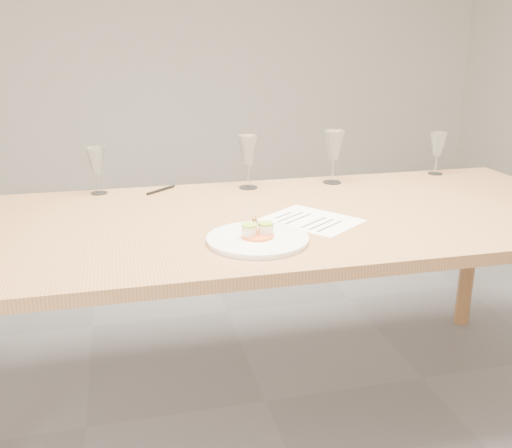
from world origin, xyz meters
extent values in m
plane|color=slate|center=(0.00, 0.00, 0.00)|extent=(7.00, 7.00, 0.00)
plane|color=beige|center=(0.00, 3.50, 1.50)|extent=(6.00, 0.00, 6.00)
cube|color=#AC794B|center=(0.00, 0.00, 0.73)|extent=(2.40, 1.00, 0.04)
cylinder|color=#AC794B|center=(1.10, 0.40, 0.35)|extent=(0.07, 0.07, 0.71)
cylinder|color=white|center=(-0.09, -0.25, 0.76)|extent=(0.30, 0.30, 0.01)
cylinder|color=white|center=(-0.09, -0.25, 0.76)|extent=(0.31, 0.31, 0.01)
cylinder|color=orange|center=(-0.09, -0.25, 0.77)|extent=(0.10, 0.10, 0.01)
cylinder|color=#F4E1C7|center=(-0.12, -0.26, 0.79)|extent=(0.05, 0.05, 0.03)
cylinder|color=#F4E1C7|center=(-0.07, -0.25, 0.79)|extent=(0.05, 0.05, 0.03)
cylinder|color=#96BD34|center=(-0.12, -0.26, 0.81)|extent=(0.05, 0.05, 0.01)
cylinder|color=#96BD34|center=(-0.07, -0.25, 0.81)|extent=(0.05, 0.05, 0.01)
cylinder|color=#D1CB6F|center=(-0.03, -0.30, 0.76)|extent=(0.05, 0.05, 0.00)
cube|color=white|center=(0.13, -0.09, 0.75)|extent=(0.36, 0.37, 0.00)
cube|color=black|center=(0.05, -0.02, 0.75)|extent=(0.08, 0.06, 0.00)
cube|color=black|center=(0.07, -0.04, 0.75)|extent=(0.12, 0.09, 0.00)
cube|color=black|center=(0.09, -0.07, 0.75)|extent=(0.12, 0.09, 0.00)
cube|color=black|center=(0.13, -0.12, 0.75)|extent=(0.12, 0.09, 0.00)
cube|color=black|center=(0.15, -0.14, 0.75)|extent=(0.12, 0.09, 0.00)
cube|color=black|center=(0.17, -0.17, 0.75)|extent=(0.12, 0.09, 0.00)
cylinder|color=black|center=(-0.33, 0.41, 0.76)|extent=(0.12, 0.11, 0.01)
cube|color=silver|center=(-0.29, 0.45, 0.76)|extent=(0.02, 0.02, 0.00)
cylinder|color=white|center=(-0.57, 0.44, 0.75)|extent=(0.06, 0.06, 0.00)
cylinder|color=white|center=(-0.57, 0.44, 0.79)|extent=(0.01, 0.01, 0.08)
cone|color=white|center=(-0.57, 0.44, 0.88)|extent=(0.07, 0.07, 0.10)
cylinder|color=white|center=(0.02, 0.38, 0.75)|extent=(0.08, 0.08, 0.00)
cylinder|color=white|center=(0.02, 0.38, 0.80)|extent=(0.01, 0.01, 0.09)
cone|color=white|center=(0.02, 0.38, 0.91)|extent=(0.09, 0.09, 0.12)
cylinder|color=white|center=(0.39, 0.39, 0.75)|extent=(0.08, 0.08, 0.00)
cylinder|color=white|center=(0.39, 0.39, 0.80)|extent=(0.01, 0.01, 0.09)
cone|color=white|center=(0.39, 0.39, 0.91)|extent=(0.09, 0.09, 0.12)
cylinder|color=white|center=(0.89, 0.43, 0.75)|extent=(0.07, 0.07, 0.00)
cylinder|color=white|center=(0.89, 0.43, 0.79)|extent=(0.01, 0.01, 0.08)
cone|color=white|center=(0.89, 0.43, 0.88)|extent=(0.07, 0.07, 0.10)
camera|label=1|loc=(-0.48, -1.81, 1.33)|focal=40.00mm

